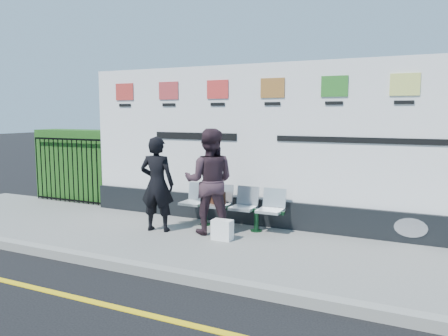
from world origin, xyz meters
name	(u,v)px	position (x,y,z in m)	size (l,w,h in m)	color
ground	(119,308)	(0.00, 0.00, 0.00)	(80.00, 80.00, 0.00)	black
pavement	(216,244)	(0.00, 2.50, 0.06)	(14.00, 3.00, 0.12)	gray
kerb	(167,274)	(0.00, 1.00, 0.07)	(14.00, 0.18, 0.14)	gray
yellow_line	(119,308)	(0.00, 0.00, 0.00)	(14.00, 0.10, 0.01)	yellow
billboard	(273,157)	(0.50, 3.85, 1.42)	(8.00, 0.30, 3.00)	black
hedge	(82,165)	(-4.58, 4.30, 0.97)	(2.35, 0.70, 1.70)	#225519
railing	(68,170)	(-4.58, 3.85, 0.89)	(2.05, 0.06, 1.54)	black
bench	(230,217)	(-0.14, 3.35, 0.33)	(1.97, 0.52, 0.42)	silver
woman_left	(157,184)	(-1.24, 2.63, 0.97)	(0.62, 0.41, 1.70)	black
woman_right	(209,181)	(-0.33, 2.89, 1.04)	(0.89, 0.70, 1.84)	#35222A
handbag_brown	(217,198)	(-0.40, 3.35, 0.66)	(0.30, 0.13, 0.24)	#32190E
carrier_bag_white	(222,230)	(0.06, 2.61, 0.29)	(0.34, 0.20, 0.34)	white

